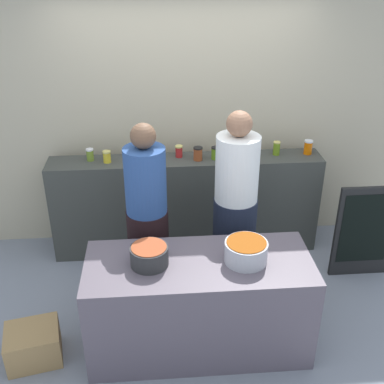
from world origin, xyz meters
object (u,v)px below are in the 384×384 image
at_px(preserve_jar_4, 179,151).
at_px(preserve_jar_5, 198,154).
at_px(preserve_jar_2, 140,154).
at_px(chalkboard_sign, 364,232).
at_px(preserve_jar_3, 150,153).
at_px(preserve_jar_6, 215,153).
at_px(cooking_pot_left, 149,256).
at_px(cook_with_tongs, 148,227).
at_px(bread_crate, 33,344).
at_px(preserve_jar_10, 308,147).
at_px(preserve_jar_9, 277,148).
at_px(preserve_jar_8, 248,152).
at_px(cooking_pot_center, 246,252).
at_px(preserve_jar_7, 235,150).
at_px(preserve_jar_0, 90,155).
at_px(preserve_jar_1, 107,157).
at_px(cook_in_cap, 235,215).

height_order(preserve_jar_4, preserve_jar_5, preserve_jar_5).
height_order(preserve_jar_2, chalkboard_sign, preserve_jar_2).
height_order(preserve_jar_3, preserve_jar_6, preserve_jar_6).
xyz_separation_m(cooking_pot_left, cook_with_tongs, (-0.02, 0.59, -0.12)).
bearing_deg(bread_crate, preserve_jar_10, 30.55).
bearing_deg(bread_crate, preserve_jar_9, 34.15).
relative_size(preserve_jar_8, preserve_jar_9, 0.84).
height_order(preserve_jar_5, cooking_pot_center, preserve_jar_5).
relative_size(preserve_jar_7, cook_with_tongs, 0.06).
relative_size(preserve_jar_3, preserve_jar_4, 0.99).
relative_size(preserve_jar_0, preserve_jar_10, 0.85).
bearing_deg(chalkboard_sign, cooking_pot_left, -158.45).
relative_size(preserve_jar_3, cooking_pot_center, 0.37).
distance_m(preserve_jar_7, preserve_jar_8, 0.14).
relative_size(cooking_pot_center, cook_with_tongs, 0.19).
distance_m(preserve_jar_1, preserve_jar_10, 1.99).
xyz_separation_m(preserve_jar_7, preserve_jar_8, (0.12, -0.07, 0.01)).
height_order(cooking_pot_left, chalkboard_sign, cooking_pot_left).
bearing_deg(preserve_jar_10, cooking_pot_left, -138.06).
bearing_deg(cook_in_cap, preserve_jar_8, 71.56).
bearing_deg(preserve_jar_10, preserve_jar_8, -176.71).
xyz_separation_m(preserve_jar_6, chalkboard_sign, (1.36, -0.58, -0.61)).
distance_m(preserve_jar_6, bread_crate, 2.34).
distance_m(preserve_jar_9, cook_with_tongs, 1.58).
bearing_deg(preserve_jar_0, preserve_jar_4, 1.16).
height_order(cook_in_cap, bread_crate, cook_in_cap).
xyz_separation_m(preserve_jar_9, cooking_pot_left, (-1.27, -1.43, -0.21)).
distance_m(preserve_jar_10, chalkboard_sign, 0.98).
distance_m(cook_with_tongs, chalkboard_sign, 2.06).
xyz_separation_m(preserve_jar_0, cooking_pot_left, (0.56, -1.44, -0.21)).
height_order(cook_in_cap, chalkboard_sign, cook_in_cap).
bearing_deg(cooking_pot_center, cooking_pot_left, 178.74).
relative_size(preserve_jar_7, chalkboard_sign, 0.11).
xyz_separation_m(preserve_jar_1, chalkboard_sign, (2.40, -0.59, -0.60)).
xyz_separation_m(preserve_jar_9, preserve_jar_10, (0.32, -0.01, 0.00)).
height_order(cooking_pot_left, cook_with_tongs, cook_with_tongs).
bearing_deg(chalkboard_sign, preserve_jar_5, 159.46).
height_order(preserve_jar_3, bread_crate, preserve_jar_3).
distance_m(preserve_jar_7, bread_crate, 2.53).
xyz_separation_m(preserve_jar_1, preserve_jar_4, (0.70, 0.07, 0.00)).
relative_size(preserve_jar_0, preserve_jar_3, 1.03).
xyz_separation_m(cook_in_cap, bread_crate, (-1.67, -0.75, -0.64)).
bearing_deg(preserve_jar_3, preserve_jar_7, 2.03).
xyz_separation_m(preserve_jar_1, cooking_pot_left, (0.39, -1.38, -0.20)).
xyz_separation_m(preserve_jar_5, preserve_jar_7, (0.38, 0.10, -0.01)).
xyz_separation_m(preserve_jar_3, chalkboard_sign, (1.99, -0.64, -0.60)).
bearing_deg(preserve_jar_9, cook_with_tongs, -146.73).
relative_size(preserve_jar_3, bread_crate, 0.29).
relative_size(preserve_jar_2, bread_crate, 0.35).
bearing_deg(chalkboard_sign, preserve_jar_10, 123.37).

